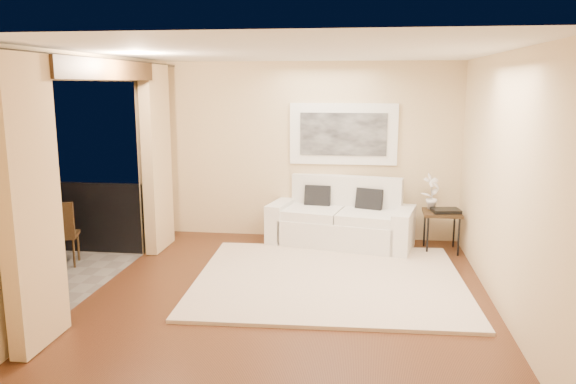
% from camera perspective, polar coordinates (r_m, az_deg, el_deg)
% --- Properties ---
extents(floor, '(5.00, 5.00, 0.00)m').
position_cam_1_polar(floor, '(6.53, 0.19, -10.29)').
color(floor, '#502B17').
rests_on(floor, ground).
extents(room_shell, '(5.00, 6.40, 5.00)m').
position_cam_1_polar(room_shell, '(6.71, -18.54, 11.70)').
color(room_shell, white).
rests_on(room_shell, ground).
extents(balcony, '(1.81, 2.60, 1.17)m').
position_cam_1_polar(balcony, '(7.62, -25.48, -6.86)').
color(balcony, '#605B56').
rests_on(balcony, ground).
extents(curtains, '(0.16, 4.80, 2.64)m').
position_cam_1_polar(curtains, '(6.78, -17.78, 1.67)').
color(curtains, '#DAB986').
rests_on(curtains, ground).
extents(artwork, '(1.62, 0.07, 0.92)m').
position_cam_1_polar(artwork, '(8.54, 5.64, 5.88)').
color(artwork, white).
rests_on(artwork, room_shell).
extents(rug, '(3.33, 2.93, 0.04)m').
position_cam_1_polar(rug, '(6.94, 4.20, -8.84)').
color(rug, beige).
rests_on(rug, floor).
extents(sofa, '(2.21, 1.29, 1.00)m').
position_cam_1_polar(sofa, '(8.38, 5.48, -3.01)').
color(sofa, white).
rests_on(sofa, floor).
extents(side_table, '(0.54, 0.54, 0.58)m').
position_cam_1_polar(side_table, '(8.29, 15.37, -2.33)').
color(side_table, '#311F10').
rests_on(side_table, floor).
extents(tray, '(0.42, 0.34, 0.05)m').
position_cam_1_polar(tray, '(8.25, 15.74, -1.83)').
color(tray, black).
rests_on(tray, side_table).
extents(orchid, '(0.33, 0.31, 0.52)m').
position_cam_1_polar(orchid, '(8.35, 14.38, 0.04)').
color(orchid, white).
rests_on(orchid, side_table).
extents(bistro_table, '(0.80, 0.80, 0.82)m').
position_cam_1_polar(bistro_table, '(8.03, -25.19, -1.84)').
color(bistro_table, '#311F10').
rests_on(bistro_table, balcony).
extents(balcony_chair_far, '(0.48, 0.48, 0.88)m').
position_cam_1_polar(balcony_chair_far, '(7.88, -22.09, -3.55)').
color(balcony_chair_far, '#311F10').
rests_on(balcony_chair_far, balcony).
extents(balcony_chair_near, '(0.41, 0.42, 0.87)m').
position_cam_1_polar(balcony_chair_near, '(7.65, -26.45, -4.35)').
color(balcony_chair_near, '#311F10').
rests_on(balcony_chair_near, balcony).
extents(ice_bucket, '(0.18, 0.18, 0.20)m').
position_cam_1_polar(ice_bucket, '(8.11, -25.68, -0.46)').
color(ice_bucket, silver).
rests_on(ice_bucket, bistro_table).
extents(candle, '(0.06, 0.06, 0.07)m').
position_cam_1_polar(candle, '(8.07, -24.50, -0.88)').
color(candle, red).
rests_on(candle, bistro_table).
extents(vase, '(0.04, 0.04, 0.18)m').
position_cam_1_polar(vase, '(7.81, -26.07, -0.97)').
color(vase, white).
rests_on(vase, bistro_table).
extents(glass_a, '(0.06, 0.06, 0.12)m').
position_cam_1_polar(glass_a, '(7.85, -25.25, -1.07)').
color(glass_a, white).
rests_on(glass_a, bistro_table).
extents(glass_b, '(0.06, 0.06, 0.12)m').
position_cam_1_polar(glass_b, '(7.95, -23.91, -0.82)').
color(glass_b, white).
rests_on(glass_b, bistro_table).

